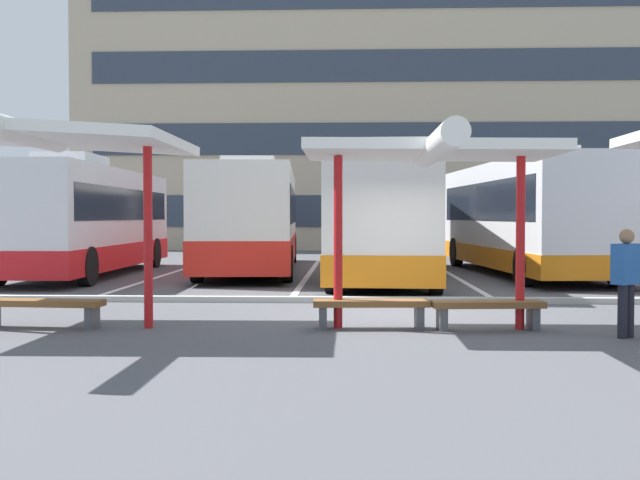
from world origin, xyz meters
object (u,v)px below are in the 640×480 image
waiting_passenger_1 (626,276)px  bench_0 (41,306)px  coach_bus_2 (386,216)px  bench_2 (488,308)px  coach_bus_0 (87,221)px  coach_bus_1 (253,221)px  waiting_shelter_0 (34,138)px  coach_bus_3 (524,217)px  waiting_shelter_1 (431,154)px  bench_1 (371,307)px

waiting_passenger_1 → bench_0: bearing=176.0°
coach_bus_2 → bench_2: (1.10, -9.98, -1.42)m
bench_2 → waiting_passenger_1: bearing=-20.6°
coach_bus_0 → waiting_passenger_1: coach_bus_0 is taller
bench_0 → coach_bus_1: bearing=82.3°
waiting_shelter_0 → coach_bus_3: bearing=49.1°
bench_2 → coach_bus_2: bearing=96.3°
bench_0 → waiting_passenger_1: size_ratio=1.26×
coach_bus_2 → waiting_passenger_1: coach_bus_2 is taller
waiting_shelter_1 → waiting_passenger_1: size_ratio=2.68×
coach_bus_1 → waiting_shelter_0: 13.04m
coach_bus_1 → bench_1: 13.02m
bench_1 → waiting_passenger_1: (3.66, -0.78, 0.56)m
waiting_shelter_0 → bench_0: (-0.00, 0.19, -2.62)m
waiting_shelter_0 → bench_0: waiting_shelter_0 is taller
coach_bus_0 → bench_2: (9.96, -10.49, -1.28)m
coach_bus_0 → coach_bus_3: (13.08, 0.88, 0.12)m
bench_2 → waiting_passenger_1: (1.86, -0.70, 0.56)m
bench_1 → bench_2: bearing=-2.7°
coach_bus_1 → waiting_shelter_1: 13.48m
waiting_shelter_1 → bench_1: waiting_shelter_1 is taller
coach_bus_0 → bench_1: 13.29m
coach_bus_3 → bench_1: coach_bus_3 is taller
bench_2 → waiting_shelter_1: bearing=-171.5°
waiting_shelter_0 → waiting_passenger_1: size_ratio=3.38×
coach_bus_3 → bench_1: 12.39m
coach_bus_0 → waiting_passenger_1: (11.82, -11.19, -0.72)m
waiting_shelter_1 → bench_2: (0.90, 0.13, -2.37)m
waiting_shelter_0 → bench_2: waiting_shelter_0 is taller
coach_bus_2 → waiting_passenger_1: size_ratio=7.88×
waiting_shelter_0 → bench_0: size_ratio=2.68×
coach_bus_0 → coach_bus_1: (4.71, 2.08, -0.01)m
coach_bus_3 → coach_bus_1: bearing=171.8°
coach_bus_1 → bench_1: size_ratio=6.54×
coach_bus_1 → waiting_shelter_0: coach_bus_1 is taller
bench_0 → waiting_shelter_1: size_ratio=0.47×
waiting_shelter_1 → coach_bus_1: bearing=108.9°
coach_bus_1 → waiting_passenger_1: bearing=-61.8°
coach_bus_0 → bench_2: coach_bus_0 is taller
bench_0 → coach_bus_3: bearing=48.6°
coach_bus_3 → waiting_shelter_0: 15.46m
coach_bus_0 → waiting_shelter_1: coach_bus_0 is taller
coach_bus_3 → waiting_shelter_0: size_ratio=2.10×
coach_bus_1 → waiting_passenger_1: 15.07m
coach_bus_0 → bench_2: bearing=-46.5°
coach_bus_3 → waiting_passenger_1: (-1.27, -12.07, -0.84)m
coach_bus_0 → bench_1: (8.16, -10.40, -1.28)m
coach_bus_3 → waiting_passenger_1: coach_bus_3 is taller
bench_0 → bench_1: (5.18, 0.17, -0.00)m
coach_bus_1 → waiting_shelter_0: size_ratio=2.25×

